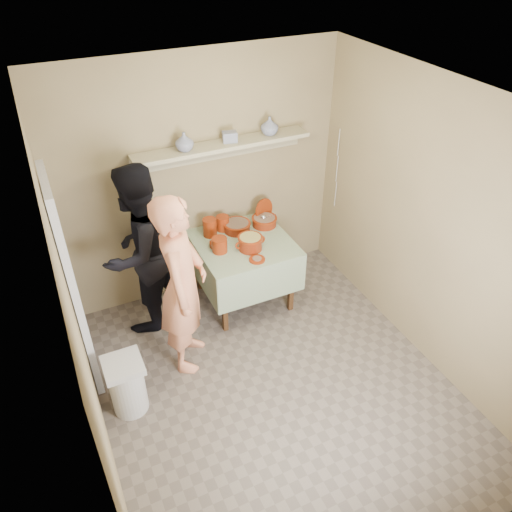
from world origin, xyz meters
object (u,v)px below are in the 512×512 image
serving_table (243,251)px  trash_bin (127,385)px  cazuela_rice (250,242)px  person_helper (139,251)px  person_cook (183,285)px

serving_table → trash_bin: bearing=-148.0°
cazuela_rice → person_helper: bearing=166.5°
person_cook → trash_bin: (-0.66, -0.35, -0.61)m
serving_table → cazuela_rice: bearing=-84.8°
cazuela_rice → trash_bin: cazuela_rice is taller
person_cook → serving_table: (0.84, 0.58, -0.25)m
person_cook → trash_bin: person_cook is taller
trash_bin → person_helper: bearing=66.5°
person_helper → trash_bin: 1.29m
person_helper → serving_table: bearing=137.8°
serving_table → person_cook: bearing=-145.2°
person_helper → trash_bin: person_helper is taller
person_cook → cazuela_rice: 0.95m
serving_table → person_helper: bearing=174.3°
trash_bin → serving_table: bearing=32.0°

